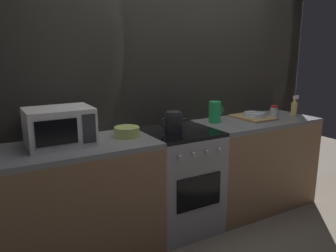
{
  "coord_description": "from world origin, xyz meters",
  "views": [
    {
      "loc": [
        -1.48,
        -2.35,
        1.58
      ],
      "look_at": [
        -0.11,
        0.0,
        0.95
      ],
      "focal_mm": 35.9,
      "sensor_mm": 36.0,
      "label": 1
    }
  ],
  "objects_px": {
    "pitcher": "(215,112)",
    "spray_bottle": "(294,107)",
    "kettle": "(174,122)",
    "spice_jar": "(274,111)",
    "stove_unit": "(179,180)",
    "mixing_bowl": "(127,132)",
    "dish_pile": "(253,116)",
    "microwave": "(59,127)"
  },
  "relations": [
    {
      "from": "pitcher",
      "to": "spray_bottle",
      "type": "xyz_separation_m",
      "value": [
        0.95,
        -0.12,
        -0.02
      ]
    },
    {
      "from": "kettle",
      "to": "spice_jar",
      "type": "bearing_deg",
      "value": 2.63
    },
    {
      "from": "pitcher",
      "to": "stove_unit",
      "type": "bearing_deg",
      "value": -167.77
    },
    {
      "from": "kettle",
      "to": "mixing_bowl",
      "type": "distance_m",
      "value": 0.42
    },
    {
      "from": "pitcher",
      "to": "dish_pile",
      "type": "relative_size",
      "value": 0.5
    },
    {
      "from": "microwave",
      "to": "spray_bottle",
      "type": "bearing_deg",
      "value": -2.0
    },
    {
      "from": "microwave",
      "to": "spray_bottle",
      "type": "height_order",
      "value": "microwave"
    },
    {
      "from": "spice_jar",
      "to": "stove_unit",
      "type": "bearing_deg",
      "value": -177.27
    },
    {
      "from": "kettle",
      "to": "spice_jar",
      "type": "height_order",
      "value": "kettle"
    },
    {
      "from": "mixing_bowl",
      "to": "dish_pile",
      "type": "relative_size",
      "value": 0.5
    },
    {
      "from": "spice_jar",
      "to": "spray_bottle",
      "type": "distance_m",
      "value": 0.23
    },
    {
      "from": "mixing_bowl",
      "to": "spray_bottle",
      "type": "xyz_separation_m",
      "value": [
        1.87,
        -0.05,
        0.04
      ]
    },
    {
      "from": "pitcher",
      "to": "dish_pile",
      "type": "bearing_deg",
      "value": -5.78
    },
    {
      "from": "pitcher",
      "to": "dish_pile",
      "type": "distance_m",
      "value": 0.46
    },
    {
      "from": "dish_pile",
      "to": "microwave",
      "type": "bearing_deg",
      "value": 179.76
    },
    {
      "from": "kettle",
      "to": "dish_pile",
      "type": "relative_size",
      "value": 0.71
    },
    {
      "from": "kettle",
      "to": "pitcher",
      "type": "relative_size",
      "value": 1.42
    },
    {
      "from": "spice_jar",
      "to": "spray_bottle",
      "type": "height_order",
      "value": "spray_bottle"
    },
    {
      "from": "mixing_bowl",
      "to": "pitcher",
      "type": "distance_m",
      "value": 0.93
    },
    {
      "from": "spice_jar",
      "to": "dish_pile",
      "type": "bearing_deg",
      "value": -179.07
    },
    {
      "from": "dish_pile",
      "to": "mixing_bowl",
      "type": "bearing_deg",
      "value": -178.86
    },
    {
      "from": "microwave",
      "to": "mixing_bowl",
      "type": "xyz_separation_m",
      "value": [
        0.51,
        -0.04,
        -0.1
      ]
    },
    {
      "from": "dish_pile",
      "to": "spray_bottle",
      "type": "bearing_deg",
      "value": -8.57
    },
    {
      "from": "microwave",
      "to": "kettle",
      "type": "height_order",
      "value": "microwave"
    },
    {
      "from": "spray_bottle",
      "to": "kettle",
      "type": "bearing_deg",
      "value": 179.11
    },
    {
      "from": "stove_unit",
      "to": "kettle",
      "type": "height_order",
      "value": "kettle"
    },
    {
      "from": "dish_pile",
      "to": "spice_jar",
      "type": "height_order",
      "value": "spice_jar"
    },
    {
      "from": "mixing_bowl",
      "to": "pitcher",
      "type": "xyz_separation_m",
      "value": [
        0.92,
        0.07,
        0.06
      ]
    },
    {
      "from": "stove_unit",
      "to": "mixing_bowl",
      "type": "relative_size",
      "value": 4.5
    },
    {
      "from": "kettle",
      "to": "spray_bottle",
      "type": "xyz_separation_m",
      "value": [
        1.46,
        -0.02,
        -0.0
      ]
    },
    {
      "from": "pitcher",
      "to": "spray_bottle",
      "type": "distance_m",
      "value": 0.96
    },
    {
      "from": "microwave",
      "to": "spice_jar",
      "type": "height_order",
      "value": "microwave"
    },
    {
      "from": "kettle",
      "to": "pitcher",
      "type": "distance_m",
      "value": 0.52
    },
    {
      "from": "microwave",
      "to": "spray_bottle",
      "type": "xyz_separation_m",
      "value": [
        2.38,
        -0.08,
        -0.06
      ]
    },
    {
      "from": "stove_unit",
      "to": "spray_bottle",
      "type": "distance_m",
      "value": 1.5
    },
    {
      "from": "stove_unit",
      "to": "spray_bottle",
      "type": "xyz_separation_m",
      "value": [
        1.4,
        -0.02,
        0.53
      ]
    },
    {
      "from": "kettle",
      "to": "spray_bottle",
      "type": "bearing_deg",
      "value": -0.89
    },
    {
      "from": "dish_pile",
      "to": "spice_jar",
      "type": "relative_size",
      "value": 3.81
    },
    {
      "from": "spice_jar",
      "to": "pitcher",
      "type": "bearing_deg",
      "value": 176.85
    },
    {
      "from": "mixing_bowl",
      "to": "dish_pile",
      "type": "bearing_deg",
      "value": 1.14
    },
    {
      "from": "stove_unit",
      "to": "kettle",
      "type": "distance_m",
      "value": 0.53
    },
    {
      "from": "kettle",
      "to": "spray_bottle",
      "type": "distance_m",
      "value": 1.46
    }
  ]
}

